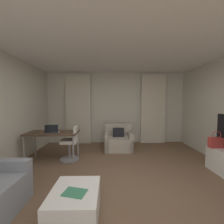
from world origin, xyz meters
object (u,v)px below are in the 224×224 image
desk_chair (71,145)px  coffee_table (75,204)px  armchair (119,141)px  desk (53,135)px  laptop (52,131)px  handbag_primary (216,142)px  magazine_open (75,193)px

desk_chair → coffee_table: (0.55, -1.97, -0.20)m
armchair → desk: bearing=-154.1°
desk → laptop: laptop is taller
armchair → laptop: laptop is taller
handbag_primary → armchair: bearing=142.9°
desk_chair → magazine_open: size_ratio=2.74×
handbag_primary → magazine_open: bearing=-154.0°
desk_chair → handbag_primary: size_ratio=2.39×
armchair → magazine_open: (-0.74, -2.91, 0.12)m
magazine_open → armchair: bearing=75.7°
desk → magazine_open: 2.31m
desk_chair → laptop: (-0.44, -0.08, 0.39)m
laptop → handbag_primary: bearing=-8.9°
laptop → magazine_open: laptop is taller
laptop → handbag_primary: size_ratio=0.92×
desk_chair → coffee_table: desk_chair is taller
desk → desk_chair: bearing=-1.7°
laptop → magazine_open: 2.23m
armchair → coffee_table: size_ratio=1.20×
armchair → magazine_open: 3.00m
handbag_primary → coffee_table: bearing=-155.2°
magazine_open → handbag_primary: bearing=26.0°
coffee_table → desk_chair: bearing=105.5°
desk → laptop: size_ratio=3.78×
laptop → coffee_table: (0.99, -1.89, -0.59)m
handbag_primary → desk_chair: bearing=168.6°
desk → laptop: bearing=-72.3°
laptop → magazine_open: bearing=-62.9°
armchair → handbag_primary: bearing=-37.1°
desk_chair → handbag_primary: handbag_primary is taller
laptop → coffee_table: laptop is taller
desk_chair → desk: bearing=178.3°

